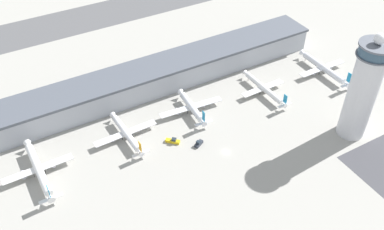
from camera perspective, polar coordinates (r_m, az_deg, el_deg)
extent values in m
plane|color=#9E9B93|center=(228.70, 4.56, -4.96)|extent=(1000.00, 1000.00, 0.00)
cube|color=#A3A8B2|center=(270.24, -3.52, 5.40)|extent=(209.19, 22.00, 15.07)
cube|color=#4C515B|center=(265.55, -3.59, 6.87)|extent=(209.19, 25.00, 1.60)
cube|color=#515154|center=(363.39, -11.63, 13.07)|extent=(313.79, 44.00, 0.01)
cylinder|color=silver|center=(239.88, 21.60, 2.28)|extent=(14.83, 14.83, 50.12)
cylinder|color=#565B66|center=(226.27, 23.15, 7.34)|extent=(17.85, 17.85, 0.80)
cylinder|color=#334C60|center=(224.87, 23.34, 7.94)|extent=(16.43, 16.43, 4.90)
cylinder|color=#565B66|center=(223.46, 23.53, 8.58)|extent=(17.85, 17.85, 1.00)
sphere|color=white|center=(221.90, 23.76, 9.30)|extent=(5.63, 5.63, 5.63)
cylinder|color=white|center=(227.15, -19.82, -6.76)|extent=(4.64, 36.22, 4.02)
cone|color=white|center=(241.83, -21.03, -3.70)|extent=(4.08, 3.69, 4.02)
cone|color=white|center=(212.93, -18.38, -10.32)|extent=(3.70, 4.89, 3.62)
cube|color=white|center=(228.16, -19.83, -6.76)|extent=(35.37, 5.00, 0.44)
cylinder|color=#A8A8B2|center=(229.60, -21.58, -7.43)|extent=(2.29, 4.46, 2.21)
cylinder|color=#A8A8B2|center=(230.09, -18.08, -6.18)|extent=(2.29, 4.46, 2.21)
cube|color=#197FB2|center=(208.42, -18.60, -9.59)|extent=(0.35, 2.80, 6.44)
cube|color=white|center=(211.71, -18.29, -10.51)|extent=(11.29, 2.19, 0.24)
cylinder|color=black|center=(241.68, -20.69, -4.68)|extent=(0.28, 0.28, 2.36)
cylinder|color=black|center=(229.44, -18.97, -7.08)|extent=(0.28, 0.28, 2.36)
cylinder|color=black|center=(229.26, -20.30, -7.55)|extent=(0.28, 0.28, 2.36)
cylinder|color=white|center=(235.90, -8.79, -2.37)|extent=(4.58, 30.15, 3.52)
cone|color=white|center=(247.76, -10.41, -0.14)|extent=(3.63, 3.29, 3.52)
cone|color=white|center=(224.30, -6.95, -4.92)|extent=(3.32, 4.34, 3.17)
cube|color=white|center=(236.74, -8.84, -2.40)|extent=(36.44, 5.68, 0.44)
cylinder|color=#A8A8B2|center=(236.37, -10.59, -3.09)|extent=(2.07, 3.94, 1.94)
cylinder|color=#A8A8B2|center=(240.16, -7.27, -1.80)|extent=(2.07, 3.94, 1.94)
cube|color=orange|center=(220.52, -6.94, -4.21)|extent=(0.40, 2.81, 5.64)
cube|color=white|center=(223.23, -6.81, -5.05)|extent=(9.93, 2.35, 0.24)
cylinder|color=black|center=(247.56, -10.07, -0.99)|extent=(0.28, 0.28, 2.09)
cylinder|color=black|center=(238.29, -8.17, -2.69)|extent=(0.28, 0.28, 2.09)
cylinder|color=black|center=(237.06, -9.24, -3.11)|extent=(0.28, 0.28, 2.09)
cylinder|color=silver|center=(249.81, -0.08, 1.12)|extent=(5.77, 25.41, 3.80)
cone|color=silver|center=(260.03, -1.41, 2.93)|extent=(4.06, 3.71, 3.80)
cone|color=silver|center=(239.62, 1.43, -0.92)|extent=(3.77, 4.81, 3.42)
cube|color=silver|center=(250.58, -0.12, 1.07)|extent=(39.23, 7.45, 0.44)
cylinder|color=#A8A8B2|center=(249.47, -1.93, 0.49)|extent=(2.41, 4.33, 2.09)
cylinder|color=#A8A8B2|center=(254.79, 1.45, 1.50)|extent=(2.41, 4.33, 2.09)
cube|color=#197FB2|center=(235.77, 1.55, -0.15)|extent=(0.52, 2.81, 6.08)
cube|color=silver|center=(238.49, 1.57, -1.04)|extent=(10.76, 2.83, 0.24)
cylinder|color=black|center=(259.77, -1.14, 2.05)|extent=(0.28, 0.28, 2.19)
cylinder|color=black|center=(252.39, 0.50, 0.72)|extent=(0.28, 0.28, 2.19)
cylinder|color=black|center=(250.66, -0.60, 0.39)|extent=(0.28, 0.28, 2.19)
cylinder|color=white|center=(268.19, 9.52, 3.58)|extent=(4.16, 33.24, 3.45)
cone|color=white|center=(279.32, 7.23, 5.52)|extent=(3.51, 3.17, 3.45)
cone|color=white|center=(257.57, 12.07, 1.42)|extent=(3.19, 4.20, 3.10)
cube|color=white|center=(268.94, 9.42, 3.56)|extent=(30.19, 5.05, 0.44)
cylinder|color=#A8A8B2|center=(266.77, 8.20, 3.08)|extent=(1.98, 3.83, 1.89)
cylinder|color=#A8A8B2|center=(273.63, 10.31, 3.89)|extent=(1.98, 3.83, 1.89)
cube|color=#197FB2|center=(254.38, 12.33, 2.10)|extent=(0.36, 2.81, 5.51)
cube|color=white|center=(256.69, 12.26, 1.33)|extent=(9.69, 2.21, 0.24)
cylinder|color=black|center=(279.20, 7.51, 4.76)|extent=(0.28, 0.28, 2.18)
cylinder|color=black|center=(271.10, 9.88, 3.25)|extent=(0.28, 0.28, 2.18)
cylinder|color=black|center=(268.47, 9.07, 2.94)|extent=(0.28, 0.28, 2.18)
cylinder|color=silver|center=(294.90, 17.10, 6.05)|extent=(4.18, 36.10, 4.02)
cone|color=silver|center=(306.20, 14.60, 7.94)|extent=(4.04, 3.64, 4.02)
cone|color=silver|center=(284.24, 19.84, 3.94)|extent=(3.64, 4.84, 3.62)
cube|color=silver|center=(295.68, 16.98, 6.01)|extent=(35.27, 4.56, 0.44)
cylinder|color=#A8A8B2|center=(292.20, 15.74, 5.55)|extent=(2.23, 4.43, 2.21)
cylinder|color=#A8A8B2|center=(301.66, 17.83, 6.27)|extent=(2.23, 4.43, 2.21)
cube|color=#197FB2|center=(280.89, 20.21, 4.69)|extent=(0.31, 2.80, 6.43)
cube|color=silver|center=(283.35, 20.05, 3.86)|extent=(11.27, 2.05, 0.24)
cylinder|color=black|center=(306.06, 14.87, 7.18)|extent=(0.28, 0.28, 2.20)
cylinder|color=black|center=(298.35, 17.38, 5.69)|extent=(0.28, 0.28, 2.20)
cylinder|color=black|center=(294.75, 16.59, 5.41)|extent=(0.28, 0.28, 2.20)
cube|color=black|center=(231.87, 0.91, -3.99)|extent=(5.22, 4.12, 0.12)
cube|color=#2D333D|center=(231.32, 0.91, -3.85)|extent=(6.07, 4.61, 1.69)
cube|color=#232D38|center=(229.91, 0.84, -3.66)|extent=(2.43, 2.58, 1.38)
cube|color=black|center=(233.52, -2.59, -3.64)|extent=(6.24, 6.11, 0.12)
cube|color=gold|center=(232.99, -2.59, -3.51)|extent=(7.21, 7.04, 1.65)
cube|color=#232D38|center=(231.78, -2.42, -3.28)|extent=(3.06, 3.05, 1.35)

